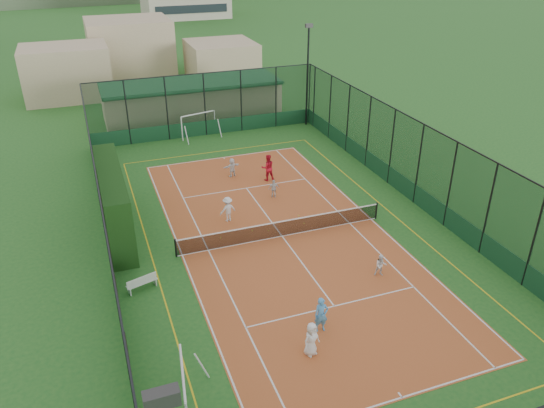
{
  "coord_description": "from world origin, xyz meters",
  "views": [
    {
      "loc": [
        -9.04,
        -23.01,
        14.89
      ],
      "look_at": [
        0.0,
        1.61,
        1.2
      ],
      "focal_mm": 35.0,
      "sensor_mm": 36.0,
      "label": 1
    }
  ],
  "objects": [
    {
      "name": "child_near_right",
      "position": [
        3.11,
        -5.02,
        0.58
      ],
      "size": [
        0.67,
        0.6,
        1.14
      ],
      "primitive_type": "imported",
      "rotation": [
        0.0,
        0.0,
        -0.36
      ],
      "color": "white",
      "rests_on": "court_slab"
    },
    {
      "name": "perimeter_fence",
      "position": [
        0.0,
        0.0,
        2.5
      ],
      "size": [
        18.12,
        34.12,
        5.0
      ],
      "primitive_type": null,
      "color": "black",
      "rests_on": "ground"
    },
    {
      "name": "coach",
      "position": [
        1.72,
        7.12,
        0.9
      ],
      "size": [
        0.91,
        0.73,
        1.79
      ],
      "primitive_type": "imported",
      "rotation": [
        0.0,
        0.0,
        3.08
      ],
      "color": "red",
      "rests_on": "court_slab"
    },
    {
      "name": "clubhouse",
      "position": [
        0.0,
        22.0,
        1.57
      ],
      "size": [
        15.2,
        7.2,
        3.15
      ],
      "primitive_type": null,
      "color": "tan",
      "rests_on": "ground"
    },
    {
      "name": "child_far_back",
      "position": [
        -0.32,
        8.51,
        0.65
      ],
      "size": [
        1.25,
        0.65,
        1.29
      ],
      "primitive_type": "imported",
      "rotation": [
        0.0,
        0.0,
        3.38
      ],
      "color": "white",
      "rests_on": "court_slab"
    },
    {
      "name": "white_bench",
      "position": [
        -7.8,
        -2.2,
        0.41
      ],
      "size": [
        1.5,
        0.81,
        0.82
      ],
      "primitive_type": null,
      "rotation": [
        0.0,
        0.0,
        0.3
      ],
      "color": "white",
      "rests_on": "ground"
    },
    {
      "name": "futsal_goal_far",
      "position": [
        -0.67,
        16.69,
        0.97
      ],
      "size": [
        3.14,
        1.6,
        1.95
      ],
      "primitive_type": null,
      "rotation": [
        0.0,
        0.0,
        0.25
      ],
      "color": "white",
      "rests_on": "ground"
    },
    {
      "name": "ground",
      "position": [
        0.0,
        0.0,
        0.0
      ],
      "size": [
        300.0,
        300.0,
        0.0
      ],
      "primitive_type": "plane",
      "color": "#1F5A21",
      "rests_on": "ground"
    },
    {
      "name": "tennis_net",
      "position": [
        0.0,
        0.0,
        0.53
      ],
      "size": [
        11.67,
        0.12,
        1.06
      ],
      "primitive_type": null,
      "color": "black",
      "rests_on": "ground"
    },
    {
      "name": "court_slab",
      "position": [
        0.0,
        0.0,
        0.01
      ],
      "size": [
        11.17,
        23.97,
        0.01
      ],
      "primitive_type": "cube",
      "color": "#AD5126",
      "rests_on": "ground"
    },
    {
      "name": "futsal_goal_near",
      "position": [
        -7.35,
        -9.75,
        0.89
      ],
      "size": [
        2.84,
        1.16,
        1.78
      ],
      "primitive_type": null,
      "rotation": [
        0.0,
        0.0,
        1.44
      ],
      "color": "white",
      "rests_on": "ground"
    },
    {
      "name": "child_near_left",
      "position": [
        -2.17,
        -8.74,
        0.75
      ],
      "size": [
        0.83,
        0.67,
        1.48
      ],
      "primitive_type": "imported",
      "rotation": [
        0.0,
        0.0,
        0.32
      ],
      "color": "white",
      "rests_on": "court_slab"
    },
    {
      "name": "floodlight_ne",
      "position": [
        8.6,
        16.6,
        4.12
      ],
      "size": [
        0.6,
        0.26,
        8.25
      ],
      "primitive_type": null,
      "color": "black",
      "rests_on": "ground"
    },
    {
      "name": "child_far_right",
      "position": [
        1.23,
        4.61,
        0.6
      ],
      "size": [
        0.72,
        0.39,
        1.17
      ],
      "primitive_type": "imported",
      "rotation": [
        0.0,
        0.0,
        2.99
      ],
      "color": "silver",
      "rests_on": "court_slab"
    },
    {
      "name": "child_near_mid",
      "position": [
        -1.23,
        -7.6,
        0.8
      ],
      "size": [
        0.63,
        0.45,
        1.59
      ],
      "primitive_type": "imported",
      "rotation": [
        0.0,
        0.0,
        -0.13
      ],
      "color": "#4C9AD8",
      "rests_on": "court_slab"
    },
    {
      "name": "hedge_left",
      "position": [
        -8.3,
        3.76,
        1.8
      ],
      "size": [
        1.24,
        8.24,
        3.61
      ],
      "primitive_type": "cube",
      "color": "black",
      "rests_on": "ground"
    },
    {
      "name": "tennis_balls",
      "position": [
        -0.34,
        1.09,
        0.04
      ],
      "size": [
        5.0,
        1.08,
        0.07
      ],
      "color": "#CCE033",
      "rests_on": "court_slab"
    },
    {
      "name": "child_far_left",
      "position": [
        -2.27,
        2.69,
        0.75
      ],
      "size": [
        1.06,
        0.75,
        1.49
      ],
      "primitive_type": "imported",
      "rotation": [
        0.0,
        0.0,
        3.36
      ],
      "color": "silver",
      "rests_on": "court_slab"
    }
  ]
}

